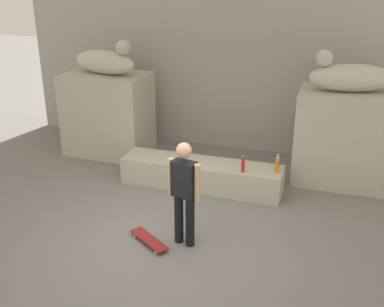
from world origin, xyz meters
TOP-DOWN VIEW (x-y plane):
  - ground_plane at (0.00, 0.00)m, footprint 40.00×40.00m
  - facade_wall at (0.00, 4.62)m, footprint 10.17×0.60m
  - pedestal_left at (-2.57, 3.17)m, footprint 1.84×1.22m
  - pedestal_right at (2.57, 3.17)m, footprint 1.84×1.22m
  - statue_reclining_left at (-2.54, 3.16)m, footprint 1.69×0.92m
  - statue_reclining_right at (2.54, 3.16)m, footprint 1.68×0.90m
  - ledge_block at (0.00, 2.03)m, footprint 3.13×0.72m
  - skater at (0.34, 0.03)m, footprint 0.53×0.28m
  - skateboard at (-0.18, -0.15)m, footprint 0.78×0.61m
  - bottle_clear at (1.42, 2.23)m, footprint 0.07×0.07m
  - bottle_red at (0.86, 1.82)m, footprint 0.06×0.06m
  - bottle_orange at (1.44, 2.01)m, footprint 0.08×0.08m

SIDE VIEW (x-z plane):
  - ground_plane at x=0.00m, z-range 0.00..0.00m
  - skateboard at x=-0.18m, z-range 0.02..0.10m
  - ledge_block at x=0.00m, z-range 0.00..0.53m
  - bottle_clear at x=1.42m, z-range 0.50..0.77m
  - bottle_orange at x=1.44m, z-range 0.50..0.79m
  - bottle_red at x=0.86m, z-range 0.50..0.82m
  - pedestal_left at x=-2.57m, z-range 0.00..1.84m
  - pedestal_right at x=2.57m, z-range 0.00..1.84m
  - skater at x=0.34m, z-range 0.09..1.76m
  - statue_reclining_left at x=-2.54m, z-range 1.74..2.51m
  - statue_reclining_right at x=2.54m, z-range 1.74..2.51m
  - facade_wall at x=0.00m, z-range 0.00..5.32m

